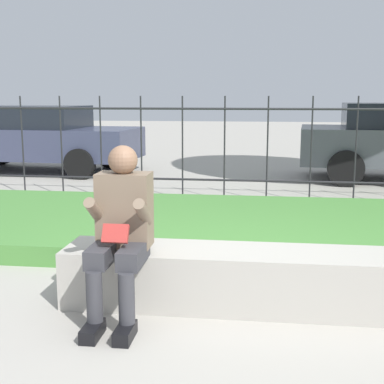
{
  "coord_description": "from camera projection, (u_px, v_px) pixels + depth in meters",
  "views": [
    {
      "loc": [
        0.24,
        -3.87,
        1.58
      ],
      "look_at": [
        -0.39,
        0.9,
        0.71
      ],
      "focal_mm": 50.0,
      "sensor_mm": 36.0,
      "label": 1
    }
  ],
  "objects": [
    {
      "name": "ground_plane",
      "position": [
        227.0,
        305.0,
        4.09
      ],
      "size": [
        60.0,
        60.0,
        0.0
      ],
      "primitive_type": "plane",
      "color": "#A8A399"
    },
    {
      "name": "stone_bench",
      "position": [
        262.0,
        283.0,
        4.02
      ],
      "size": [
        3.02,
        0.54,
        0.44
      ],
      "color": "#ADA89E",
      "rests_on": "ground_plane"
    },
    {
      "name": "person_seated_reader",
      "position": [
        121.0,
        227.0,
        3.77
      ],
      "size": [
        0.42,
        0.73,
        1.24
      ],
      "color": "black",
      "rests_on": "ground_plane"
    },
    {
      "name": "grass_berm",
      "position": [
        239.0,
        226.0,
        6.15
      ],
      "size": [
        10.98,
        2.86,
        0.2
      ],
      "color": "#4C893D",
      "rests_on": "ground_plane"
    },
    {
      "name": "iron_fence",
      "position": [
        246.0,
        147.0,
        8.01
      ],
      "size": [
        8.98,
        0.03,
        1.58
      ],
      "color": "#232326",
      "rests_on": "ground_plane"
    },
    {
      "name": "car_parked_left",
      "position": [
        33.0,
        137.0,
        11.26
      ],
      "size": [
        4.42,
        2.1,
        1.38
      ],
      "rotation": [
        0.0,
        0.0,
        -0.06
      ],
      "color": "#383D56",
      "rests_on": "ground_plane"
    }
  ]
}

